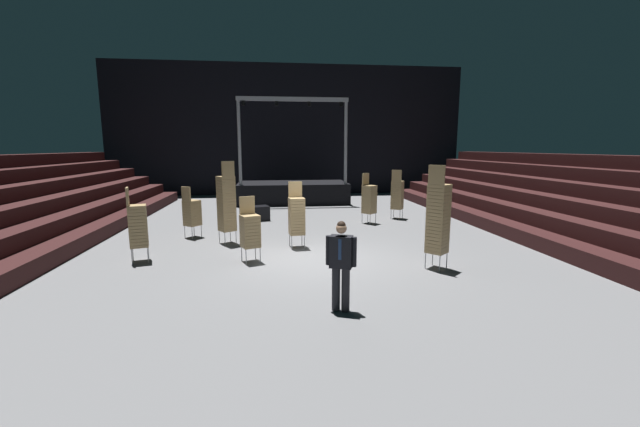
% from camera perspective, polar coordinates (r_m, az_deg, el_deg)
% --- Properties ---
extents(ground_plane, '(22.00, 30.00, 0.10)m').
position_cam_1_polar(ground_plane, '(10.71, -0.89, -6.85)').
color(ground_plane, slate).
extents(arena_end_wall, '(22.00, 0.30, 8.00)m').
position_cam_1_polar(arena_end_wall, '(25.26, -4.51, 11.88)').
color(arena_end_wall, black).
rests_on(arena_end_wall, ground_plane).
extents(bleacher_bank_right, '(4.50, 24.00, 2.70)m').
position_cam_1_polar(bleacher_bank_right, '(14.99, 34.12, 1.69)').
color(bleacher_bank_right, black).
rests_on(bleacher_bank_right, ground_plane).
extents(stage_riser, '(5.82, 3.02, 5.40)m').
position_cam_1_polar(stage_riser, '(21.45, -3.96, 3.28)').
color(stage_riser, black).
rests_on(stage_riser, ground_plane).
extents(man_with_tie, '(0.56, 0.36, 1.68)m').
position_cam_1_polar(man_with_tie, '(7.18, 3.04, -6.86)').
color(man_with_tie, black).
rests_on(man_with_tie, ground_plane).
extents(chair_stack_front_left, '(0.61, 0.61, 2.05)m').
position_cam_1_polar(chair_stack_front_left, '(16.81, 11.10, 2.74)').
color(chair_stack_front_left, '#B2B5BA').
rests_on(chair_stack_front_left, ground_plane).
extents(chair_stack_front_right, '(0.49, 0.49, 1.96)m').
position_cam_1_polar(chair_stack_front_right, '(11.73, -3.40, -0.23)').
color(chair_stack_front_right, '#B2B5BA').
rests_on(chair_stack_front_right, ground_plane).
extents(chair_stack_mid_left, '(0.62, 0.62, 2.56)m').
position_cam_1_polar(chair_stack_mid_left, '(10.02, 16.68, -0.59)').
color(chair_stack_mid_left, '#B2B5BA').
rests_on(chair_stack_mid_left, ground_plane).
extents(chair_stack_mid_right, '(0.61, 0.61, 2.56)m').
position_cam_1_polar(chair_stack_mid_right, '(12.49, -13.36, 1.50)').
color(chair_stack_mid_right, '#B2B5BA').
rests_on(chair_stack_mid_right, ground_plane).
extents(chair_stack_mid_centre, '(0.54, 0.54, 1.96)m').
position_cam_1_polar(chair_stack_mid_centre, '(11.28, -24.83, -1.50)').
color(chair_stack_mid_centre, '#B2B5BA').
rests_on(chair_stack_mid_centre, ground_plane).
extents(chair_stack_rear_left, '(0.62, 0.62, 1.96)m').
position_cam_1_polar(chair_stack_rear_left, '(15.58, 7.10, 2.16)').
color(chair_stack_rear_left, '#B2B5BA').
rests_on(chair_stack_rear_left, ground_plane).
extents(chair_stack_rear_right, '(0.57, 0.57, 1.71)m').
position_cam_1_polar(chair_stack_rear_right, '(10.41, -10.08, -2.31)').
color(chair_stack_rear_right, '#B2B5BA').
rests_on(chair_stack_rear_right, ground_plane).
extents(chair_stack_rear_centre, '(0.62, 0.62, 1.71)m').
position_cam_1_polar(chair_stack_rear_centre, '(13.71, -18.02, 0.21)').
color(chair_stack_rear_centre, '#B2B5BA').
rests_on(chair_stack_rear_centre, ground_plane).
extents(equipment_road_case, '(1.04, 0.84, 0.60)m').
position_cam_1_polar(equipment_road_case, '(16.34, -9.01, 0.02)').
color(equipment_road_case, black).
rests_on(equipment_road_case, ground_plane).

